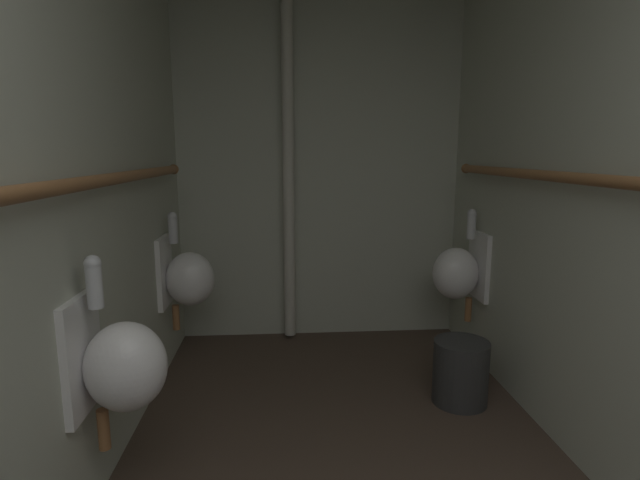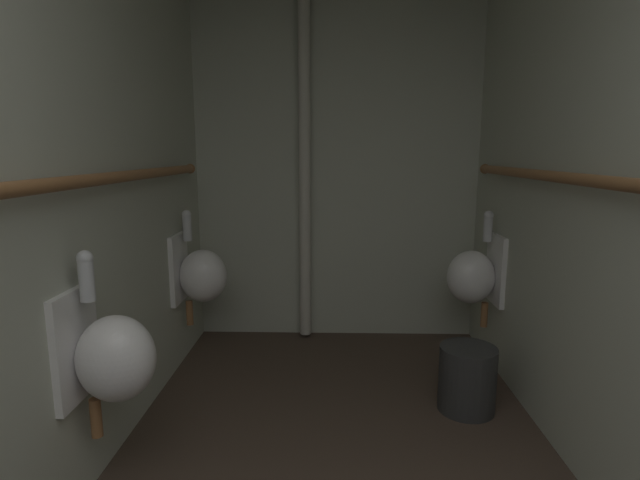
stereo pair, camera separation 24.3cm
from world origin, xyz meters
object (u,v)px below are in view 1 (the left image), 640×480
at_px(urinal_right_mid, 459,272).
at_px(urinal_left_mid, 120,364).
at_px(urinal_left_far, 186,277).
at_px(waste_bin, 461,372).
at_px(standpipe_back_wall, 288,158).

bearing_deg(urinal_right_mid, urinal_left_mid, -143.53).
relative_size(urinal_left_mid, urinal_left_far, 1.00).
bearing_deg(waste_bin, standpipe_back_wall, 131.67).
xyz_separation_m(urinal_left_far, standpipe_back_wall, (0.65, 0.49, 0.73)).
distance_m(urinal_right_mid, waste_bin, 0.74).
bearing_deg(waste_bin, urinal_right_mid, 72.95).
relative_size(urinal_left_far, urinal_right_mid, 1.00).
height_order(urinal_right_mid, standpipe_back_wall, standpipe_back_wall).
bearing_deg(urinal_left_mid, waste_bin, 24.63).
bearing_deg(standpipe_back_wall, urinal_left_far, -143.14).
bearing_deg(urinal_left_mid, urinal_right_mid, 36.47).
distance_m(urinal_left_mid, waste_bin, 1.79).
bearing_deg(urinal_left_far, urinal_right_mid, 0.56).
xyz_separation_m(standpipe_back_wall, waste_bin, (0.93, -1.05, -1.16)).
height_order(urinal_left_mid, standpipe_back_wall, standpipe_back_wall).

